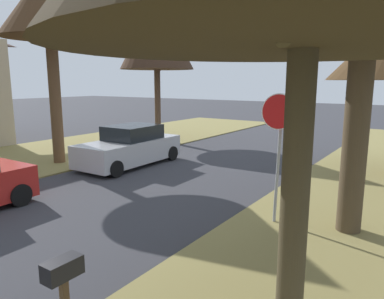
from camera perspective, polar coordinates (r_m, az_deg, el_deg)
stop_sign_far at (r=8.30m, az=13.45°, el=2.97°), size 0.81×0.27×2.97m
street_tree_left_mid_b at (r=15.59m, az=-21.69°, el=20.48°), size 3.77×3.77×7.47m
street_tree_left_far at (r=20.45m, az=-5.64°, el=17.83°), size 4.01×4.01×7.74m
parked_sedan_silver at (r=14.47m, az=-9.76°, el=0.38°), size 2.04×4.44×1.57m
curbside_mailbox at (r=4.56m, az=-19.66°, el=-18.99°), size 0.22×0.44×1.27m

